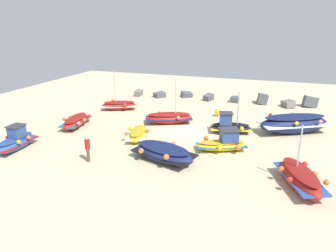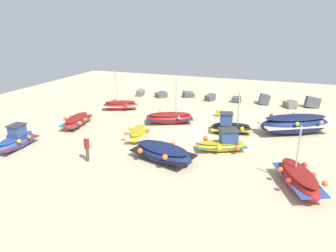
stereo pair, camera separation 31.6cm
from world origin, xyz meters
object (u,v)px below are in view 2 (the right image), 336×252
fishing_boat_7 (77,121)px  mooring_buoy_0 (219,112)px  fishing_boat_5 (17,140)px  person_walking (87,147)px  fishing_boat_4 (163,153)px  fishing_boat_6 (295,124)px  fishing_boat_8 (138,134)px  fishing_boat_1 (230,127)px  fishing_boat_9 (120,105)px  fishing_boat_0 (222,143)px  fishing_boat_2 (298,179)px  fishing_boat_3 (169,118)px

fishing_boat_7 → mooring_buoy_0: 12.18m
fishing_boat_5 → person_walking: 5.58m
fishing_boat_4 → fishing_boat_7: bearing=-5.1°
fishing_boat_4 → mooring_buoy_0: bearing=-78.9°
mooring_buoy_0 → fishing_boat_6: bearing=-21.6°
fishing_boat_7 → fishing_boat_8: bearing=71.7°
fishing_boat_1 → fishing_boat_9: 11.43m
fishing_boat_0 → fishing_boat_4: bearing=-161.9°
fishing_boat_2 → mooring_buoy_0: bearing=-172.3°
fishing_boat_4 → mooring_buoy_0: size_ratio=6.66×
fishing_boat_0 → fishing_boat_8: size_ratio=1.11×
fishing_boat_4 → fishing_boat_8: bearing=-25.6°
fishing_boat_0 → person_walking: person_walking is taller
fishing_boat_0 → fishing_boat_9: 12.96m
mooring_buoy_0 → fishing_boat_0: bearing=-76.8°
fishing_boat_8 → mooring_buoy_0: 8.69m
fishing_boat_4 → fishing_boat_7: fishing_boat_4 is taller
fishing_boat_1 → fishing_boat_9: (-11.00, 3.11, -0.08)m
fishing_boat_2 → fishing_boat_9: bearing=-145.1°
mooring_buoy_0 → fishing_boat_7: bearing=-147.2°
fishing_boat_5 → fishing_boat_9: size_ratio=0.87×
mooring_buoy_0 → fishing_boat_1: bearing=-67.5°
fishing_boat_4 → fishing_boat_8: fishing_boat_4 is taller
fishing_boat_6 → fishing_boat_7: bearing=-15.5°
fishing_boat_6 → fishing_boat_7: fishing_boat_6 is taller
fishing_boat_2 → fishing_boat_9: 18.73m
fishing_boat_1 → fishing_boat_8: 6.96m
fishing_boat_3 → fishing_boat_5: (-7.68, -8.64, 0.10)m
fishing_boat_0 → fishing_boat_7: (-12.03, 1.04, -0.06)m
fishing_boat_0 → fishing_boat_5: 13.64m
fishing_boat_9 → fishing_boat_4: bearing=-75.2°
fishing_boat_2 → person_walking: fishing_boat_2 is taller
fishing_boat_4 → fishing_boat_7: size_ratio=1.18×
fishing_boat_2 → fishing_boat_7: size_ratio=1.10×
fishing_boat_3 → fishing_boat_8: fishing_boat_3 is taller
fishing_boat_7 → mooring_buoy_0: size_ratio=5.67×
mooring_buoy_0 → fishing_boat_4: bearing=-97.2°
fishing_boat_1 → fishing_boat_2: size_ratio=0.80×
fishing_boat_5 → fishing_boat_9: bearing=-12.1°
fishing_boat_7 → mooring_buoy_0: (10.23, 6.60, -0.04)m
fishing_boat_0 → mooring_buoy_0: bearing=79.3°
fishing_boat_1 → fishing_boat_0: bearing=77.5°
fishing_boat_4 → fishing_boat_8: 4.23m
fishing_boat_3 → fishing_boat_9: (-5.85, 2.37, -0.02)m
fishing_boat_4 → fishing_boat_5: size_ratio=1.34×
fishing_boat_0 → fishing_boat_3: fishing_boat_3 is taller
fishing_boat_2 → fishing_boat_6: bearing=158.8°
fishing_boat_3 → fishing_boat_5: fishing_boat_3 is taller
fishing_boat_1 → fishing_boat_7: bearing=-2.3°
fishing_boat_3 → fishing_boat_8: 4.28m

